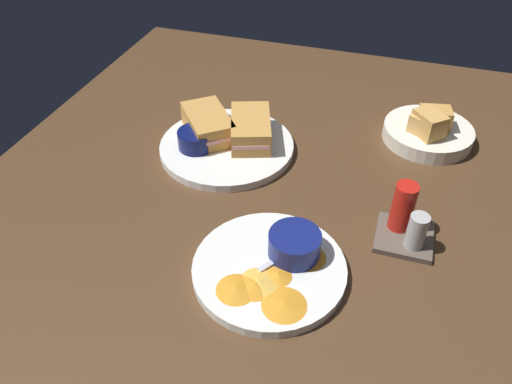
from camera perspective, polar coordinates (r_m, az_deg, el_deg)
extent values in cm
cube|color=#4C331E|center=(95.52, 3.63, 1.97)|extent=(110.00, 110.00, 3.00)
cylinder|color=white|center=(99.02, -3.37, 5.21)|extent=(26.54, 26.54, 1.60)
cube|color=#C68C42|center=(98.46, -0.62, 7.31)|extent=(14.77, 11.43, 4.80)
cube|color=#DB938E|center=(98.46, -0.62, 7.31)|extent=(14.82, 10.94, 0.80)
cube|color=#C68C42|center=(100.25, -5.57, 7.77)|extent=(14.88, 14.10, 4.80)
cube|color=#DB938E|center=(100.25, -5.57, 7.77)|extent=(14.70, 13.79, 0.80)
cylinder|color=#0C144C|center=(97.19, -6.94, 6.06)|extent=(7.06, 7.06, 3.55)
cylinder|color=black|center=(96.43, -7.00, 6.73)|extent=(5.79, 5.79, 0.60)
cube|color=silver|center=(100.16, -1.44, 6.46)|extent=(4.00, 4.84, 0.40)
ellipsoid|color=silver|center=(98.78, -4.47, 5.91)|extent=(3.70, 3.88, 0.80)
cylinder|color=white|center=(75.15, 1.54, -8.86)|extent=(23.19, 23.19, 1.60)
cylinder|color=navy|center=(74.94, 4.47, -6.04)|extent=(7.99, 7.99, 3.92)
cylinder|color=olive|center=(73.82, 4.53, -5.20)|extent=(6.55, 6.55, 0.60)
cube|color=silver|center=(74.67, 1.98, -8.06)|extent=(5.02, 3.73, 0.40)
ellipsoid|color=silver|center=(77.15, 5.13, -6.06)|extent=(3.88, 3.61, 0.80)
cone|color=gold|center=(72.07, 0.34, -10.36)|extent=(8.41, 8.41, 0.60)
cone|color=orange|center=(72.96, 2.60, -9.57)|extent=(5.12, 5.12, 0.60)
cone|color=orange|center=(69.84, 3.27, -12.74)|extent=(8.36, 8.36, 0.60)
cone|color=orange|center=(75.70, 6.01, -7.41)|extent=(6.66, 6.66, 0.60)
cone|color=orange|center=(71.80, -0.13, -10.62)|extent=(7.46, 7.46, 0.60)
cone|color=orange|center=(71.43, -2.29, -11.03)|extent=(8.28, 8.28, 0.60)
cylinder|color=silver|center=(107.44, 19.16, 6.40)|extent=(17.85, 17.85, 3.00)
cube|color=tan|center=(103.47, 19.08, 7.28)|extent=(6.82, 7.40, 3.74)
cube|color=tan|center=(102.95, 19.29, 7.40)|extent=(7.41, 7.27, 4.78)
cube|color=#C68C42|center=(105.87, 19.88, 8.00)|extent=(5.48, 6.74, 4.14)
cube|color=brown|center=(83.55, 16.68, -5.01)|extent=(9.00, 9.00, 1.00)
cylinder|color=red|center=(81.66, 16.57, -1.63)|extent=(3.60, 3.60, 8.50)
cylinder|color=#B2B2B2|center=(79.97, 18.03, -4.31)|extent=(3.00, 3.00, 6.00)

